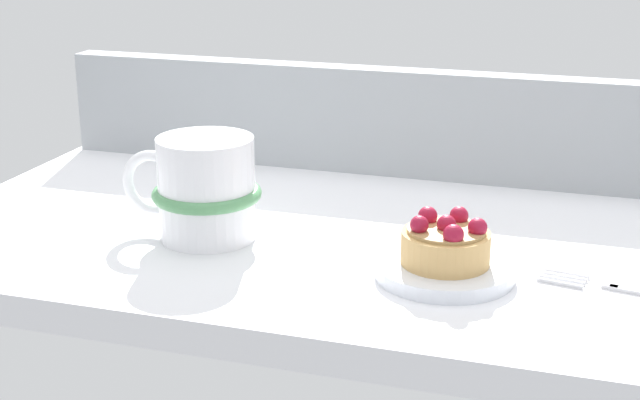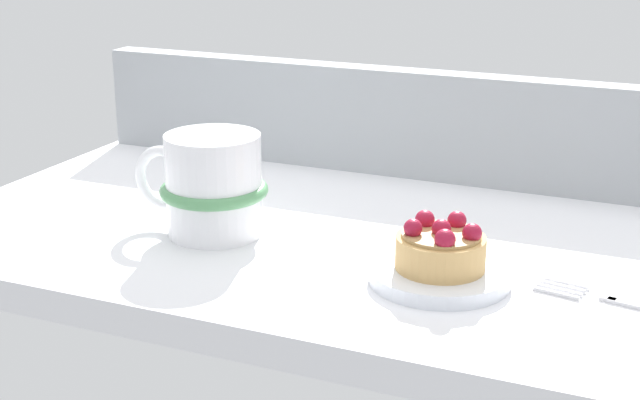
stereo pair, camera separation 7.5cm
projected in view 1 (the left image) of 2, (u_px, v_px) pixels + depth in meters
The scene contains 6 objects.
ground_plane at pixel (384, 251), 81.04cm from camera, with size 82.09×40.92×2.69cm, color white.
window_rail_back at pixel (429, 125), 96.01cm from camera, with size 80.45×3.08×11.09cm, color #9EA3A8.
dessert_plate at pixel (444, 270), 71.93cm from camera, with size 10.80×10.80×1.15cm.
raspberry_tart at pixel (446, 243), 71.23cm from camera, with size 6.85×6.85×4.03cm.
coffee_mug at pixel (204, 189), 79.03cm from camera, with size 12.62×9.36×8.87cm.
dessert_fork at pixel (640, 291), 68.85cm from camera, with size 15.46×4.24×0.60cm.
Camera 1 is at (17.29, -73.76, 28.29)cm, focal length 52.26 mm.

